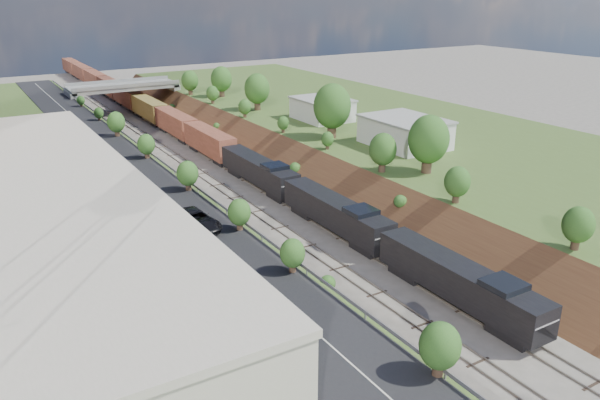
% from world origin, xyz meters
% --- Properties ---
extents(platform_right, '(44.00, 180.00, 5.00)m').
position_xyz_m(platform_right, '(33.00, 60.00, 2.50)').
color(platform_right, '#465E26').
rests_on(platform_right, ground).
extents(embankment_left, '(10.00, 180.00, 10.00)m').
position_xyz_m(embankment_left, '(-11.00, 60.00, 0.00)').
color(embankment_left, brown).
rests_on(embankment_left, ground).
extents(embankment_right, '(10.00, 180.00, 10.00)m').
position_xyz_m(embankment_right, '(11.00, 60.00, 0.00)').
color(embankment_right, brown).
rests_on(embankment_right, ground).
extents(rail_left_track, '(1.58, 180.00, 0.18)m').
position_xyz_m(rail_left_track, '(-2.60, 60.00, 0.09)').
color(rail_left_track, gray).
rests_on(rail_left_track, ground).
extents(rail_right_track, '(1.58, 180.00, 0.18)m').
position_xyz_m(rail_right_track, '(2.60, 60.00, 0.09)').
color(rail_right_track, gray).
rests_on(rail_right_track, ground).
extents(road, '(8.00, 180.00, 0.10)m').
position_xyz_m(road, '(-15.50, 60.00, 5.05)').
color(road, black).
rests_on(road, platform_left).
extents(guardrail, '(0.10, 171.00, 0.70)m').
position_xyz_m(guardrail, '(-11.40, 59.80, 5.55)').
color(guardrail, '#99999E').
rests_on(guardrail, platform_left).
extents(commercial_building, '(14.30, 62.30, 7.00)m').
position_xyz_m(commercial_building, '(-28.00, 38.00, 8.51)').
color(commercial_building, brown).
rests_on(commercial_building, platform_left).
extents(overpass, '(24.50, 8.30, 7.40)m').
position_xyz_m(overpass, '(0.00, 122.00, 4.92)').
color(overpass, gray).
rests_on(overpass, ground).
extents(white_building_near, '(9.00, 12.00, 4.00)m').
position_xyz_m(white_building_near, '(23.50, 52.00, 7.00)').
color(white_building_near, silver).
rests_on(white_building_near, platform_right).
extents(white_building_far, '(8.00, 10.00, 3.60)m').
position_xyz_m(white_building_far, '(23.00, 74.00, 6.80)').
color(white_building_far, silver).
rests_on(white_building_far, platform_right).
extents(tree_right_large, '(5.25, 5.25, 7.61)m').
position_xyz_m(tree_right_large, '(17.00, 40.00, 9.38)').
color(tree_right_large, '#473323').
rests_on(tree_right_large, platform_right).
extents(tree_left_crest, '(2.45, 2.45, 3.55)m').
position_xyz_m(tree_left_crest, '(-11.80, 20.00, 7.04)').
color(tree_left_crest, '#473323').
rests_on(tree_left_crest, platform_left).
extents(freight_train, '(3.17, 194.58, 4.70)m').
position_xyz_m(freight_train, '(2.60, 110.69, 2.70)').
color(freight_train, black).
rests_on(freight_train, ground).
extents(suv, '(3.88, 6.97, 1.84)m').
position_xyz_m(suv, '(-15.78, 37.46, 6.02)').
color(suv, black).
rests_on(suv, road).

